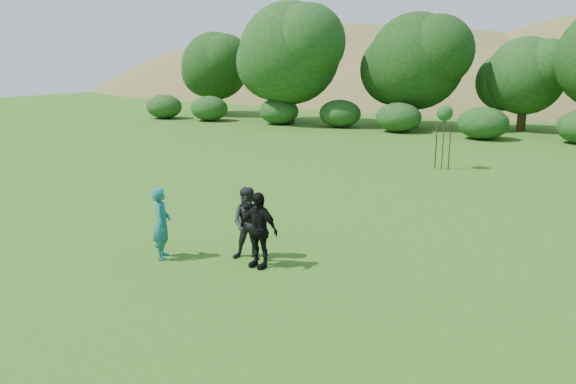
{
  "coord_description": "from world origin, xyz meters",
  "views": [
    {
      "loc": [
        7.49,
        -10.67,
        4.79
      ],
      "look_at": [
        0.0,
        3.0,
        1.1
      ],
      "focal_mm": 35.0,
      "sensor_mm": 36.0,
      "label": 1
    }
  ],
  "objects_px": {
    "player_teal": "(162,223)",
    "sapling": "(445,115)",
    "player_grey": "(249,224)",
    "player_black": "(258,230)"
  },
  "relations": [
    {
      "from": "sapling",
      "to": "player_black",
      "type": "bearing_deg",
      "value": -93.23
    },
    {
      "from": "player_black",
      "to": "sapling",
      "type": "relative_size",
      "value": 0.64
    },
    {
      "from": "player_black",
      "to": "player_teal",
      "type": "bearing_deg",
      "value": -158.75
    },
    {
      "from": "player_teal",
      "to": "sapling",
      "type": "distance_m",
      "value": 15.34
    },
    {
      "from": "player_black",
      "to": "player_grey",
      "type": "bearing_deg",
      "value": 150.86
    },
    {
      "from": "player_teal",
      "to": "player_grey",
      "type": "xyz_separation_m",
      "value": [
        1.92,
        0.97,
        0.01
      ]
    },
    {
      "from": "sapling",
      "to": "player_grey",
      "type": "bearing_deg",
      "value": -95.22
    },
    {
      "from": "player_teal",
      "to": "sapling",
      "type": "xyz_separation_m",
      "value": [
        3.19,
        14.93,
        1.53
      ]
    },
    {
      "from": "player_teal",
      "to": "player_grey",
      "type": "bearing_deg",
      "value": -97.79
    },
    {
      "from": "player_teal",
      "to": "sapling",
      "type": "relative_size",
      "value": 0.63
    }
  ]
}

